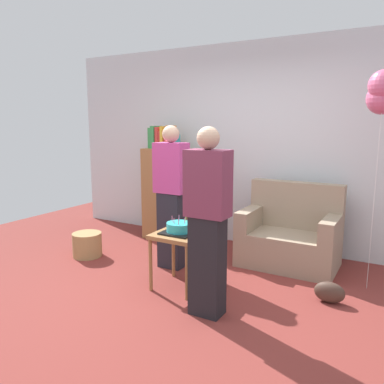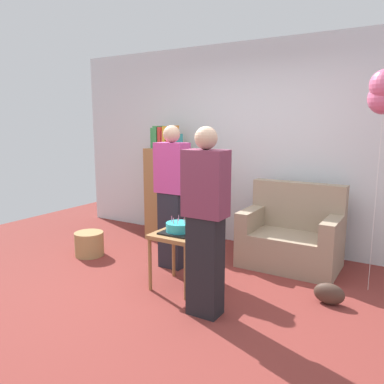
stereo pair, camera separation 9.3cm
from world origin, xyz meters
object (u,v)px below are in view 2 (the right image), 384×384
at_px(person_holding_cake, 206,222).
at_px(handbag, 329,294).
at_px(bookshelf, 174,192).
at_px(person_blowing_candles, 172,196).
at_px(birthday_cake, 179,228).
at_px(side_table, 179,241).
at_px(wicker_basket, 89,244).
at_px(couch, 291,237).

bearing_deg(person_holding_cake, handbag, -129.18).
bearing_deg(bookshelf, person_blowing_candles, -56.73).
distance_m(birthday_cake, handbag, 1.54).
bearing_deg(side_table, wicker_basket, 172.00).
xyz_separation_m(person_blowing_candles, wicker_basket, (-1.11, -0.23, -0.68)).
height_order(couch, handbag, couch).
relative_size(birthday_cake, handbag, 1.14).
distance_m(bookshelf, birthday_cake, 1.68).
bearing_deg(wicker_basket, person_holding_cake, -15.67).
bearing_deg(bookshelf, handbag, -22.01).
bearing_deg(couch, person_holding_cake, -100.39).
distance_m(person_holding_cake, handbag, 1.38).
distance_m(person_blowing_candles, handbag, 1.92).
bearing_deg(handbag, wicker_basket, -176.16).
relative_size(person_holding_cake, handbag, 5.82).
xyz_separation_m(birthday_cake, person_blowing_candles, (-0.38, 0.44, 0.21)).
bearing_deg(birthday_cake, handbag, 16.20).
xyz_separation_m(couch, bookshelf, (-1.77, 0.16, 0.35)).
relative_size(person_holding_cake, wicker_basket, 4.53).
xyz_separation_m(bookshelf, handbag, (2.38, -0.96, -0.59)).
distance_m(side_table, handbag, 1.50).
bearing_deg(side_table, birthday_cake, -146.94).
height_order(wicker_basket, handbag, wicker_basket).
bearing_deg(person_holding_cake, wicker_basket, -4.96).
bearing_deg(person_blowing_candles, person_holding_cake, -32.67).
bearing_deg(handbag, person_holding_cake, -139.88).
relative_size(couch, birthday_cake, 3.44).
bearing_deg(handbag, couch, 127.25).
xyz_separation_m(bookshelf, side_table, (0.98, -1.36, -0.20)).
height_order(bookshelf, person_holding_cake, person_holding_cake).
relative_size(bookshelf, wicker_basket, 4.50).
xyz_separation_m(person_blowing_candles, handbag, (1.77, -0.04, -0.73)).
relative_size(couch, wicker_basket, 3.06).
bearing_deg(side_table, person_blowing_candles, 130.62).
bearing_deg(couch, handbag, -52.75).
distance_m(couch, person_holding_cake, 1.65).
distance_m(couch, handbag, 1.03).
xyz_separation_m(person_holding_cake, wicker_basket, (-1.99, 0.56, -0.68)).
relative_size(person_blowing_candles, wicker_basket, 4.53).
bearing_deg(birthday_cake, person_blowing_candles, 130.62).
distance_m(couch, side_table, 1.44).
height_order(birthday_cake, person_holding_cake, person_holding_cake).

